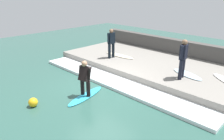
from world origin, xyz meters
TOP-DOWN VIEW (x-y plane):
  - ground_plane at (0.00, 0.00)m, footprint 28.00×28.00m
  - concrete_ledge at (3.52, 0.00)m, footprint 4.40×10.05m
  - back_wall at (5.97, 0.00)m, footprint 0.50×10.55m
  - wave_foam_crest at (0.73, 0.00)m, footprint 1.18×9.55m
  - surfboard_riding at (-1.02, -0.08)m, footprint 2.10×0.89m
  - surfer_riding at (-1.02, -0.08)m, footprint 0.51×0.64m
  - surfer_waiting_near at (2.54, 1.98)m, footprint 0.56×0.25m
  - surfboard_waiting_near at (3.13, 1.91)m, footprint 0.55×2.05m
  - surfer_waiting_far at (2.50, -2.32)m, footprint 0.57×0.31m
  - surfboard_waiting_far at (3.08, -2.34)m, footprint 1.08×1.74m
  - marker_buoy at (-2.88, 0.67)m, footprint 0.34×0.34m

SIDE VIEW (x-z plane):
  - ground_plane at x=0.00m, z-range 0.00..0.00m
  - surfboard_riding at x=-1.02m, z-range 0.00..0.06m
  - wave_foam_crest at x=0.73m, z-range 0.00..0.14m
  - marker_buoy at x=-2.88m, z-range 0.00..0.34m
  - concrete_ledge at x=3.52m, z-range 0.00..0.42m
  - surfboard_waiting_near at x=3.13m, z-range 0.42..0.48m
  - surfboard_waiting_far at x=3.08m, z-range 0.42..0.48m
  - back_wall at x=5.97m, z-range 0.00..1.25m
  - surfer_riding at x=-1.02m, z-range 0.14..1.59m
  - surfer_waiting_near at x=2.54m, z-range 0.52..2.15m
  - surfer_waiting_far at x=2.50m, z-range 0.52..2.25m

